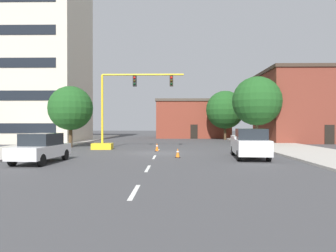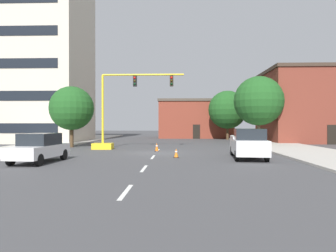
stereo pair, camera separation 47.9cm
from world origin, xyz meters
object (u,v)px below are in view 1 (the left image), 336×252
object	(u,v)px
tree_left_near	(71,108)
sedan_white_near_left	(41,148)
traffic_cone_roadside_a	(178,153)
traffic_cone_roadside_b	(157,147)
tree_right_far	(225,110)
pickup_truck_white	(249,144)
tree_right_mid	(257,101)
traffic_signal_gantry	(113,125)

from	to	relation	value
tree_left_near	sedan_white_near_left	xyz separation A→B (m)	(2.21, -11.92, -2.95)
traffic_cone_roadside_a	traffic_cone_roadside_b	bearing A→B (deg)	108.89
tree_right_far	pickup_truck_white	size ratio (longest dim) A/B	1.28
tree_right_mid	traffic_cone_roadside_a	distance (m)	17.75
traffic_cone_roadside_a	tree_right_far	bearing A→B (deg)	73.40
tree_right_mid	pickup_truck_white	distance (m)	15.83
traffic_cone_roadside_b	traffic_cone_roadside_a	bearing A→B (deg)	-71.11
tree_left_near	traffic_cone_roadside_a	world-z (taller)	tree_left_near
sedan_white_near_left	pickup_truck_white	bearing A→B (deg)	11.72
pickup_truck_white	sedan_white_near_left	xyz separation A→B (m)	(-12.95, -2.69, -0.09)
traffic_signal_gantry	traffic_cone_roadside_a	size ratio (longest dim) A/B	12.75
tree_right_mid	traffic_cone_roadside_a	bearing A→B (deg)	-122.59
sedan_white_near_left	traffic_cone_roadside_b	bearing A→B (deg)	50.38
tree_left_near	pickup_truck_white	distance (m)	17.98
pickup_truck_white	traffic_cone_roadside_a	size ratio (longest dim) A/B	8.58
traffic_signal_gantry	sedan_white_near_left	size ratio (longest dim) A/B	1.79
pickup_truck_white	tree_left_near	bearing A→B (deg)	148.66
tree_right_far	traffic_cone_roadside_a	bearing A→B (deg)	-106.60
tree_left_near	pickup_truck_white	bearing A→B (deg)	-31.34
traffic_signal_gantry	traffic_cone_roadside_b	xyz separation A→B (m)	(4.05, -1.95, -1.84)
tree_right_mid	sedan_white_near_left	size ratio (longest dim) A/B	1.67
traffic_cone_roadside_b	tree_right_far	bearing A→B (deg)	65.33
traffic_signal_gantry	traffic_cone_roadside_a	xyz separation A→B (m)	(5.72, -6.84, -1.88)
tree_right_mid	traffic_cone_roadside_a	size ratio (longest dim) A/B	11.89
pickup_truck_white	traffic_cone_roadside_b	world-z (taller)	pickup_truck_white
tree_right_mid	traffic_cone_roadside_b	distance (m)	15.20
tree_right_mid	traffic_signal_gantry	bearing A→B (deg)	-153.06
traffic_signal_gantry	traffic_cone_roadside_b	size ratio (longest dim) A/B	11.53
traffic_cone_roadside_a	traffic_cone_roadside_b	world-z (taller)	traffic_cone_roadside_b
tree_right_mid	traffic_cone_roadside_a	xyz separation A→B (m)	(-9.24, -14.45, -4.59)
tree_left_near	traffic_cone_roadside_b	world-z (taller)	tree_left_near
tree_right_far	tree_left_near	bearing A→B (deg)	-138.95
traffic_cone_roadside_a	traffic_cone_roadside_b	size ratio (longest dim) A/B	0.90
tree_right_mid	traffic_cone_roadside_b	world-z (taller)	tree_right_mid
pickup_truck_white	tree_right_mid	bearing A→B (deg)	73.22
traffic_signal_gantry	tree_left_near	world-z (taller)	traffic_signal_gantry
tree_left_near	sedan_white_near_left	distance (m)	12.47
pickup_truck_white	traffic_cone_roadside_a	bearing A→B (deg)	177.23
tree_right_far	traffic_cone_roadside_b	size ratio (longest dim) A/B	9.94
sedan_white_near_left	traffic_cone_roadside_b	distance (m)	10.15
tree_left_near	traffic_cone_roadside_b	distance (m)	10.21
tree_right_far	traffic_cone_roadside_a	xyz separation A→B (m)	(-7.25, -24.33, -4.03)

